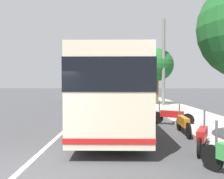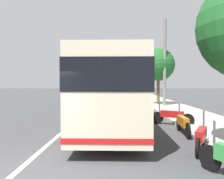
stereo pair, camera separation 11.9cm
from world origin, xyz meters
name	(u,v)px [view 1 (the left image)]	position (x,y,z in m)	size (l,w,h in m)	color
ground_plane	(15,175)	(0.00, 0.00, 0.00)	(220.00, 220.00, 0.00)	#424244
sidewalk_curb	(190,115)	(10.00, -7.26, 0.07)	(110.00, 3.60, 0.14)	#B2ADA3
lane_divider_line	(80,116)	(10.00, 0.00, 0.00)	(110.00, 0.16, 0.01)	silver
coach_bus	(112,88)	(6.85, -2.19, 1.92)	(12.06, 2.65, 3.34)	beige
motorcycle_far_end	(202,136)	(2.14, -5.17, 0.46)	(1.99, 1.03, 1.24)	black
motorcycle_by_tree	(183,123)	(4.59, -5.26, 0.48)	(2.28, 0.29, 1.27)	black
motorcycle_mid_row	(172,116)	(6.79, -5.31, 0.48)	(1.11, 2.04, 1.28)	black
car_behind_bus	(119,93)	(30.55, -2.93, 0.69)	(4.30, 2.01, 1.47)	silver
car_ahead_same_lane	(75,97)	(21.12, 2.34, 0.67)	(4.40, 2.04, 1.37)	black
car_oncoming	(117,91)	(40.37, -2.55, 0.68)	(3.98, 1.87, 1.46)	gold
roadside_tree_mid_block	(157,65)	(17.95, -6.52, 4.06)	(3.26, 3.26, 5.71)	brown
utility_pole	(164,63)	(16.57, -6.87, 4.14)	(0.31, 0.31, 8.28)	slate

